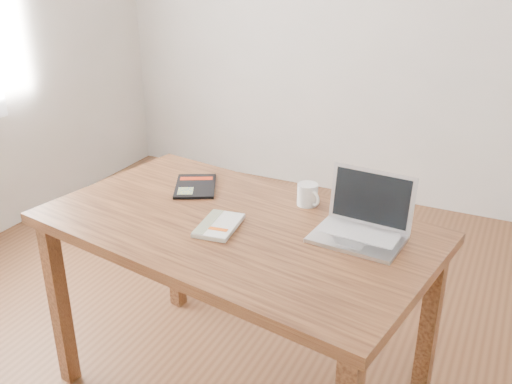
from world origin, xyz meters
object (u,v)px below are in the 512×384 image
at_px(desk, 236,246).
at_px(laptop, 362,223).
at_px(white_guidebook, 219,225).
at_px(coffee_mug, 308,194).
at_px(black_guidebook, 195,186).

xyz_separation_m(desk, laptop, (0.41, 0.10, 0.13)).
relative_size(white_guidebook, coffee_mug, 2.10).
height_order(white_guidebook, laptop, laptop).
bearing_deg(laptop, black_guidebook, 176.40).
relative_size(white_guidebook, laptop, 0.69).
xyz_separation_m(laptop, coffee_mug, (-0.24, 0.14, -0.00)).
height_order(black_guidebook, laptop, laptop).
bearing_deg(desk, white_guidebook, -110.69).
bearing_deg(laptop, white_guidebook, -156.08).
bearing_deg(white_guidebook, coffee_mug, 48.30).
xyz_separation_m(black_guidebook, laptop, (0.69, -0.10, 0.04)).
bearing_deg(laptop, desk, -161.70).
distance_m(desk, laptop, 0.45).
bearing_deg(desk, black_guidebook, 153.79).
distance_m(laptop, coffee_mug, 0.28).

